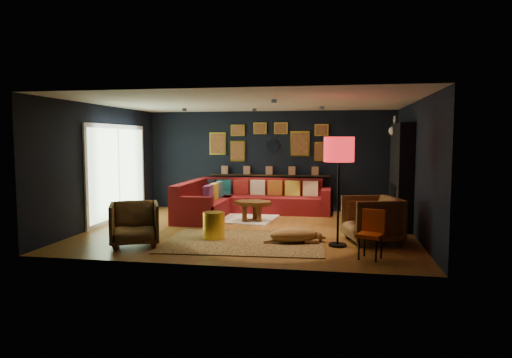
% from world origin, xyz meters
% --- Properties ---
extents(floor, '(6.50, 6.50, 0.00)m').
position_xyz_m(floor, '(0.00, 0.00, 0.00)').
color(floor, brown).
rests_on(floor, ground).
extents(room_walls, '(6.50, 6.50, 6.50)m').
position_xyz_m(room_walls, '(0.00, 0.00, 1.59)').
color(room_walls, black).
rests_on(room_walls, ground).
extents(sectional, '(3.41, 2.69, 0.86)m').
position_xyz_m(sectional, '(-0.61, 1.81, 0.32)').
color(sectional, maroon).
rests_on(sectional, ground).
extents(ledge, '(3.20, 0.12, 0.04)m').
position_xyz_m(ledge, '(0.00, 2.68, 0.92)').
color(ledge, black).
rests_on(ledge, room_walls).
extents(gallery_wall, '(3.15, 0.04, 1.02)m').
position_xyz_m(gallery_wall, '(-0.01, 2.72, 1.81)').
color(gallery_wall, yellow).
rests_on(gallery_wall, room_walls).
extents(sunburst_mirror, '(0.47, 0.16, 0.47)m').
position_xyz_m(sunburst_mirror, '(0.10, 2.72, 1.70)').
color(sunburst_mirror, silver).
rests_on(sunburst_mirror, room_walls).
extents(fireplace, '(0.31, 1.60, 2.20)m').
position_xyz_m(fireplace, '(3.09, 0.90, 1.02)').
color(fireplace, black).
rests_on(fireplace, ground).
extents(deer_head, '(0.50, 0.28, 0.45)m').
position_xyz_m(deer_head, '(3.14, 1.40, 2.05)').
color(deer_head, white).
rests_on(deer_head, fireplace).
extents(sliding_door, '(0.06, 2.80, 2.20)m').
position_xyz_m(sliding_door, '(-3.22, 0.60, 1.10)').
color(sliding_door, white).
rests_on(sliding_door, ground).
extents(ceiling_spots, '(3.30, 2.50, 0.06)m').
position_xyz_m(ceiling_spots, '(-0.00, 0.80, 2.56)').
color(ceiling_spots, black).
rests_on(ceiling_spots, room_walls).
extents(shag_rug, '(2.23, 1.73, 0.03)m').
position_xyz_m(shag_rug, '(-0.70, 1.30, 0.01)').
color(shag_rug, white).
rests_on(shag_rug, ground).
extents(leopard_rug, '(2.96, 2.20, 0.02)m').
position_xyz_m(leopard_rug, '(0.11, -1.16, 0.01)').
color(leopard_rug, tan).
rests_on(leopard_rug, ground).
extents(coffee_table, '(0.94, 0.74, 0.44)m').
position_xyz_m(coffee_table, '(-0.11, 0.91, 0.38)').
color(coffee_table, '#58351A').
rests_on(coffee_table, shag_rug).
extents(pouf, '(0.48, 0.48, 0.31)m').
position_xyz_m(pouf, '(-1.30, 1.14, 0.19)').
color(pouf, '#A41B22').
rests_on(pouf, shag_rug).
extents(armchair_left, '(1.06, 1.03, 0.84)m').
position_xyz_m(armchair_left, '(-1.75, -1.72, 0.42)').
color(armchair_left, '#AE7E3F').
rests_on(armchair_left, ground).
extents(armchair_right, '(1.07, 1.11, 0.93)m').
position_xyz_m(armchair_right, '(2.39, -0.77, 0.46)').
color(armchair_right, '#AE7E3F').
rests_on(armchair_right, ground).
extents(gold_stool, '(0.41, 0.41, 0.51)m').
position_xyz_m(gold_stool, '(-0.50, -1.00, 0.25)').
color(gold_stool, yellow).
rests_on(gold_stool, ground).
extents(orange_chair, '(0.47, 0.47, 0.77)m').
position_xyz_m(orange_chair, '(2.30, -1.91, 0.45)').
color(orange_chair, black).
rests_on(orange_chair, ground).
extents(floor_lamp, '(0.52, 0.52, 1.91)m').
position_xyz_m(floor_lamp, '(1.78, -1.16, 1.62)').
color(floor_lamp, black).
rests_on(floor_lamp, ground).
extents(dog, '(1.26, 0.84, 0.36)m').
position_xyz_m(dog, '(1.00, -1.08, 0.20)').
color(dog, '#B47F41').
rests_on(dog, leopard_rug).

